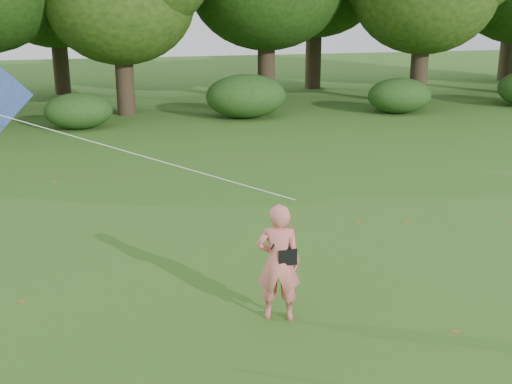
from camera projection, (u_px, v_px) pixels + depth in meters
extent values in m
plane|color=#265114|center=(317.00, 310.00, 10.62)|extent=(100.00, 100.00, 0.00)
imported|color=#E4706B|center=(278.00, 262.00, 10.09)|extent=(0.81, 0.65, 1.93)
cube|color=black|center=(286.00, 256.00, 10.05)|extent=(0.30, 0.20, 0.26)
cylinder|color=black|center=(279.00, 234.00, 9.91)|extent=(0.33, 0.14, 0.47)
cylinder|color=white|center=(129.00, 152.00, 9.44)|extent=(4.88, 0.95, 1.58)
cylinder|color=#3A2D1E|center=(125.00, 79.00, 28.28)|extent=(0.80, 0.80, 3.15)
ellipsoid|color=#1E3F11|center=(120.00, 0.00, 27.32)|extent=(6.40, 6.40, 5.44)
cylinder|color=#3A2D1E|center=(266.00, 65.00, 31.69)|extent=(0.86, 0.86, 3.67)
cylinder|color=#3A2D1E|center=(419.00, 69.00, 31.03)|extent=(0.83, 0.83, 3.43)
cylinder|color=#3A2D1E|center=(61.00, 61.00, 34.50)|extent=(0.84, 0.84, 3.50)
cylinder|color=#3A2D1E|center=(313.00, 53.00, 36.75)|extent=(0.90, 0.90, 4.02)
cylinder|color=#3A2D1E|center=(507.00, 52.00, 40.31)|extent=(0.85, 0.85, 3.57)
ellipsoid|color=#264919|center=(79.00, 111.00, 25.37)|extent=(2.66, 2.09, 1.42)
ellipsoid|color=#264919|center=(246.00, 96.00, 27.67)|extent=(3.50, 2.75, 1.88)
ellipsoid|color=#264919|center=(400.00, 96.00, 28.88)|extent=(2.94, 2.31, 1.58)
cube|color=brown|center=(358.00, 222.00, 14.79)|extent=(0.09, 0.13, 0.01)
cube|color=brown|center=(22.00, 302.00, 10.90)|extent=(0.14, 0.14, 0.01)
cube|color=brown|center=(55.00, 182.00, 18.09)|extent=(0.13, 0.09, 0.01)
cube|color=brown|center=(406.00, 223.00, 14.75)|extent=(0.14, 0.11, 0.01)
cube|color=brown|center=(512.00, 223.00, 14.74)|extent=(0.10, 0.13, 0.01)
cube|color=brown|center=(291.00, 226.00, 14.54)|extent=(0.13, 0.09, 0.01)
cube|color=brown|center=(456.00, 332.00, 9.91)|extent=(0.14, 0.14, 0.01)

